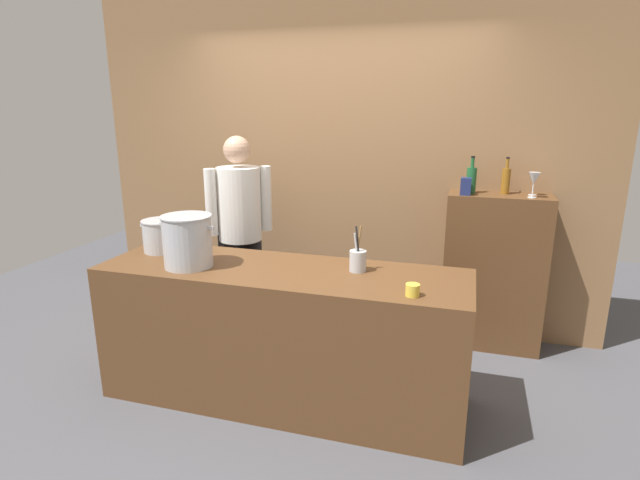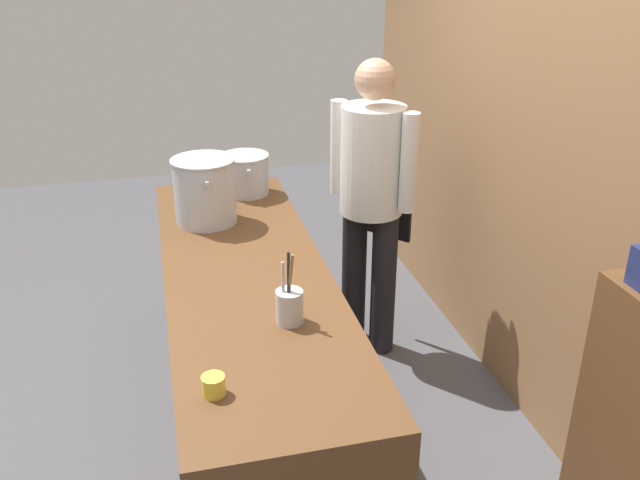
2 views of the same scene
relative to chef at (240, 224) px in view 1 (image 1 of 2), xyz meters
name	(u,v)px [view 1 (image 1 of 2)]	position (x,y,z in m)	size (l,w,h in m)	color
ground_plane	(284,396)	(0.65, -0.78, -0.96)	(8.00, 8.00, 0.00)	#4C4C51
brick_back_panel	(339,152)	(0.65, 0.62, 0.54)	(4.40, 0.10, 3.00)	olive
prep_counter	(283,335)	(0.65, -0.78, -0.51)	(2.33, 0.70, 0.90)	brown
bar_cabinet	(493,272)	(1.97, 0.41, -0.35)	(0.76, 0.32, 1.23)	brown
chef	(240,224)	(0.00, 0.00, 0.00)	(0.45, 0.43, 1.66)	black
stockpot_large	(188,241)	(0.07, -0.89, 0.10)	(0.38, 0.32, 0.33)	#B7BABF
stockpot_small	(162,236)	(-0.29, -0.64, 0.05)	(0.33, 0.27, 0.22)	#B7BABF
utensil_crock	(358,260)	(1.12, -0.68, 0.01)	(0.10, 0.10, 0.29)	#B7BABF
butter_jar	(413,290)	(1.49, -1.00, -0.03)	(0.08, 0.08, 0.07)	yellow
wine_bottle_green	(471,179)	(1.75, 0.42, 0.38)	(0.07, 0.07, 0.28)	#1E592D
wine_bottle_amber	(506,180)	(2.00, 0.45, 0.37)	(0.06, 0.06, 0.28)	#8C5919
wine_glass_wide	(534,179)	(2.18, 0.34, 0.41)	(0.08, 0.08, 0.19)	silver
wine_glass_tall	(534,180)	(2.19, 0.45, 0.39)	(0.07, 0.07, 0.17)	silver
spice_tin_navy	(466,186)	(1.71, 0.32, 0.33)	(0.08, 0.08, 0.13)	navy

